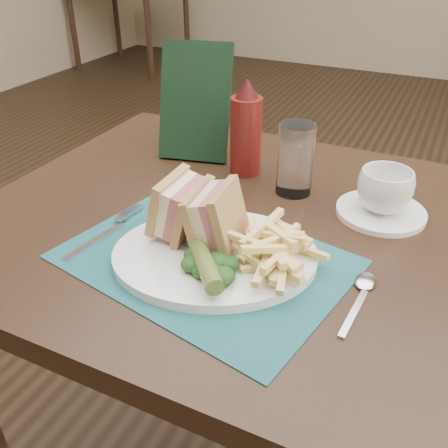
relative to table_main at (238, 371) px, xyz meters
name	(u,v)px	position (x,y,z in m)	size (l,w,h in m)	color
floor	(300,344)	(0.00, 0.50, -0.38)	(7.00, 7.00, 0.00)	black
wall_back	(427,78)	(0.00, 4.00, -0.38)	(6.00, 6.00, 0.00)	tan
table_main	(238,371)	(0.00, 0.00, 0.00)	(0.90, 0.75, 0.75)	black
table_bg_left	(131,23)	(-2.50, 3.23, 0.00)	(0.90, 0.75, 0.75)	black
placemat	(205,259)	(0.00, -0.14, 0.38)	(0.40, 0.29, 0.00)	#1A5054
plate	(215,255)	(0.02, -0.13, 0.38)	(0.30, 0.24, 0.01)	white
sandwich_half_a	(168,203)	(-0.08, -0.11, 0.44)	(0.06, 0.09, 0.08)	tan
sandwich_half_b	(202,213)	(-0.01, -0.12, 0.44)	(0.06, 0.09, 0.09)	tan
kale_garnish	(208,264)	(0.03, -0.18, 0.41)	(0.11, 0.08, 0.03)	#163A15
pickle_spear	(204,262)	(0.03, -0.19, 0.41)	(0.02, 0.02, 0.12)	#4B5E23
fries_pile	(268,244)	(0.09, -0.12, 0.42)	(0.18, 0.20, 0.05)	#F9D87C
fork	(107,229)	(-0.17, -0.14, 0.38)	(0.03, 0.17, 0.01)	silver
spoon	(358,300)	(0.23, -0.13, 0.38)	(0.03, 0.15, 0.01)	silver
saucer	(381,212)	(0.21, 0.11, 0.38)	(0.15, 0.15, 0.01)	white
coffee_cup	(385,191)	(0.21, 0.11, 0.42)	(0.09, 0.09, 0.07)	white
drinking_glass	(295,159)	(0.05, 0.12, 0.44)	(0.06, 0.06, 0.13)	white
ketchup_bottle	(246,127)	(-0.07, 0.16, 0.47)	(0.06, 0.06, 0.19)	#58120F
check_presenter	(195,102)	(-0.19, 0.20, 0.49)	(0.14, 0.02, 0.23)	black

